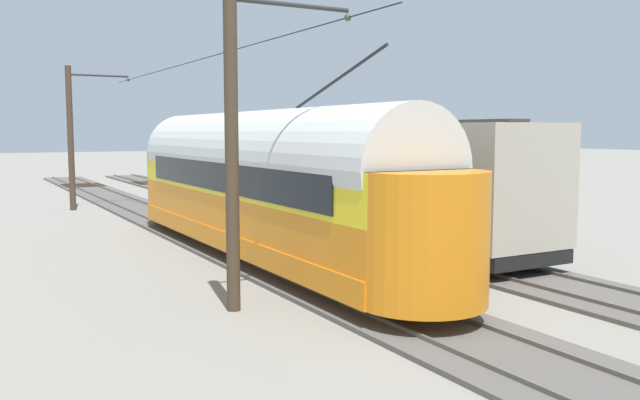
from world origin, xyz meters
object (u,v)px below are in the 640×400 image
(catenary_pole_foreground, at_px, (72,135))
(catenary_pole_mid_near, at_px, (236,140))
(vintage_streetcar, at_px, (261,182))
(track_end_bumper, at_px, (246,200))
(boxcar_adjacent, at_px, (384,179))

(catenary_pole_foreground, height_order, catenary_pole_mid_near, same)
(vintage_streetcar, distance_m, track_end_bumper, 13.43)
(catenary_pole_mid_near, relative_size, track_end_bumper, 3.75)
(track_end_bumper, bearing_deg, catenary_pole_foreground, -23.16)
(vintage_streetcar, xyz_separation_m, boxcar_adjacent, (-4.73, -0.65, -0.10))
(catenary_pole_foreground, height_order, track_end_bumper, catenary_pole_foreground)
(boxcar_adjacent, bearing_deg, catenary_pole_mid_near, 35.99)
(vintage_streetcar, distance_m, catenary_pole_foreground, 15.87)
(catenary_pole_mid_near, bearing_deg, boxcar_adjacent, -144.01)
(boxcar_adjacent, distance_m, catenary_pole_foreground, 16.73)
(catenary_pole_foreground, relative_size, catenary_pole_mid_near, 1.00)
(boxcar_adjacent, distance_m, catenary_pole_mid_near, 9.24)
(vintage_streetcar, distance_m, boxcar_adjacent, 4.78)
(boxcar_adjacent, relative_size, catenary_pole_foreground, 1.95)
(vintage_streetcar, relative_size, track_end_bumper, 9.69)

